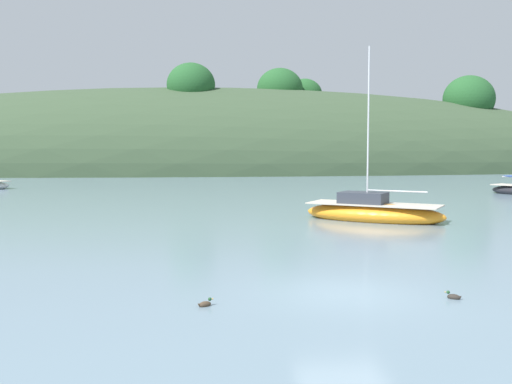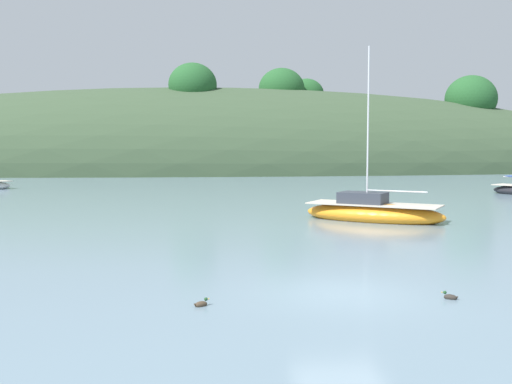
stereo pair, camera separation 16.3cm
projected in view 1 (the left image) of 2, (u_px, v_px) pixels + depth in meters
The scene contains 5 objects.
ground_plane at pixel (343, 293), 15.94m from camera, with size 400.00×400.00×0.00m, color slate.
far_shoreline_hill at pixel (213, 171), 93.80m from camera, with size 150.00×36.00×29.46m.
sailboat_navy_dinghy at pixel (373, 212), 31.52m from camera, with size 7.67×6.39×9.49m.
duck_trailing at pixel (454, 297), 15.33m from camera, with size 0.38×0.35×0.24m.
duck_lead at pixel (205, 304), 14.61m from camera, with size 0.40×0.32×0.24m.
Camera 1 is at (-4.20, -15.29, 3.96)m, focal length 41.40 mm.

